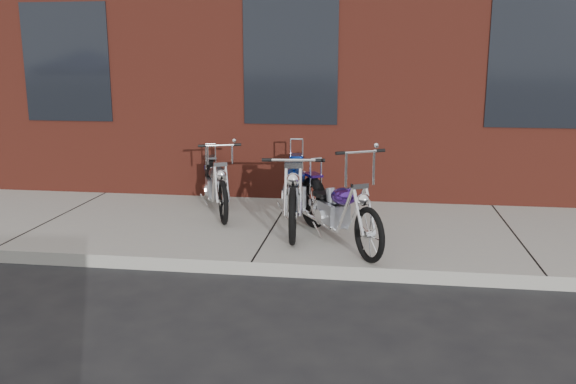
# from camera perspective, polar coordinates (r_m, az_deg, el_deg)

# --- Properties ---
(ground) EXTENTS (120.00, 120.00, 0.00)m
(ground) POSITION_cam_1_polar(r_m,az_deg,el_deg) (6.57, -3.43, -7.81)
(ground) COLOR #282828
(ground) RESTS_ON ground
(sidewalk) EXTENTS (22.00, 3.00, 0.15)m
(sidewalk) POSITION_cam_1_polar(r_m,az_deg,el_deg) (7.95, -1.28, -3.60)
(sidewalk) COLOR gray
(sidewalk) RESTS_ON ground
(chopper_purple) EXTENTS (1.12, 1.86, 1.17)m
(chopper_purple) POSITION_cam_1_polar(r_m,az_deg,el_deg) (7.13, 4.57, -1.77)
(chopper_purple) COLOR black
(chopper_purple) RESTS_ON sidewalk
(chopper_blue) EXTENTS (0.58, 2.36, 1.03)m
(chopper_blue) POSITION_cam_1_polar(r_m,az_deg,el_deg) (7.87, 0.67, -0.01)
(chopper_blue) COLOR black
(chopper_blue) RESTS_ON sidewalk
(chopper_third) EXTENTS (0.85, 1.91, 1.02)m
(chopper_third) POSITION_cam_1_polar(r_m,az_deg,el_deg) (8.65, -6.74, 0.63)
(chopper_third) COLOR black
(chopper_third) RESTS_ON sidewalk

